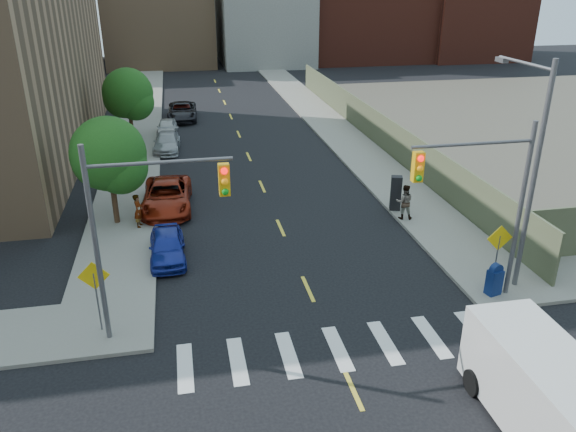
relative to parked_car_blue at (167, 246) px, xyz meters
name	(u,v)px	position (x,y,z in m)	size (l,w,h in m)	color
sidewalk_nw	(142,111)	(-2.25, 29.80, -0.57)	(3.50, 73.00, 0.15)	gray
sidewalk_ne	(307,104)	(13.25, 29.80, -0.57)	(3.50, 73.00, 0.15)	gray
fence_north	(373,125)	(15.10, 16.30, 0.60)	(0.12, 44.00, 2.50)	#555D41
gravel_lot	(571,123)	(33.50, 18.30, -0.62)	(36.00, 42.00, 0.06)	#595447
bg_bldg_west	(32,21)	(-16.50, 58.30, 5.35)	(14.00, 18.00, 12.00)	#592319
bg_bldg_midwest	(159,6)	(-0.50, 60.30, 6.85)	(14.00, 16.00, 15.00)	#8C6B4C
bg_bldg_center	(263,25)	(13.50, 58.30, 4.35)	(12.00, 16.00, 10.00)	gray
bg_bldg_east	(356,0)	(27.50, 60.30, 7.35)	(18.00, 18.00, 16.00)	#592319
signal_nw	(141,217)	(-0.48, -5.70, 3.88)	(4.59, 0.30, 7.00)	#59595E
signal_ne	(486,191)	(11.48, -5.70, 3.88)	(4.59, 0.30, 7.00)	#59595E
streetlight_ne	(530,161)	(13.70, -4.80, 4.57)	(0.25, 3.70, 9.00)	#59595E
warn_sign_nw	(95,284)	(-2.30, -5.20, 1.35)	(1.06, 0.06, 2.83)	#59595E
warn_sign_ne	(499,245)	(12.70, -5.20, 1.35)	(1.06, 0.06, 2.83)	#59595E
warn_sign_midwest	(123,162)	(-2.30, 8.30, 1.35)	(1.06, 0.06, 2.83)	#59595E
tree_west_near	(109,158)	(-2.50, 4.34, 2.83)	(3.66, 3.64, 5.52)	#332114
tree_west_far	(128,96)	(-2.50, 19.34, 2.83)	(3.66, 3.64, 5.52)	#332114
parked_car_blue	(167,246)	(0.00, 0.00, 0.00)	(1.53, 3.81, 1.30)	navy
parked_car_black	(167,193)	(0.00, 6.62, -0.02)	(1.32, 3.79, 1.25)	black
parked_car_red	(167,196)	(0.00, 5.84, 0.11)	(2.51, 5.45, 1.51)	maroon
parked_car_silver	(167,142)	(0.00, 16.82, -0.02)	(1.76, 4.33, 1.26)	#9A9DA1
parked_car_white	(167,127)	(0.00, 21.16, -0.03)	(1.46, 3.64, 1.24)	#B6B6B6
parked_car_maroon	(182,110)	(1.30, 26.76, 0.00)	(1.36, 3.91, 1.29)	#47120E
parked_car_grey	(182,111)	(1.30, 26.00, 0.08)	(2.41, 5.23, 1.45)	black
cargo_van	(542,390)	(10.00, -12.23, 0.68)	(2.35, 5.53, 2.52)	silver
mailbox	(495,279)	(12.44, -5.70, 0.14)	(0.63, 0.54, 1.32)	navy
payphone	(396,193)	(11.80, 3.10, 0.43)	(0.55, 0.45, 1.85)	black
pedestrian_west	(138,211)	(-1.36, 3.51, 0.34)	(0.61, 0.40, 1.69)	gray
pedestrian_east	(404,202)	(11.80, 1.90, 0.40)	(0.88, 0.68, 1.81)	gray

